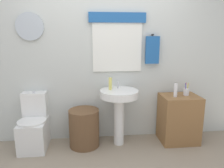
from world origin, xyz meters
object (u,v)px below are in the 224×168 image
Objects in this scene: laundry_hamper at (84,128)px; toilet at (34,127)px; wooden_cabinet at (179,119)px; pedestal_sink at (119,103)px; soap_bottle at (110,84)px; lotion_bottle at (176,90)px; toothbrush_cup at (186,92)px.

toilet is at bearing 177.13° from laundry_hamper.
laundry_hamper is 1.42m from wooden_cabinet.
laundry_hamper is 0.62m from pedestal_sink.
wooden_cabinet is at bearing -0.96° from toilet.
soap_bottle is (0.39, 0.05, 0.63)m from laundry_hamper.
laundry_hamper is at bearing -172.62° from soap_bottle.
wooden_cabinet is 4.08× the size of soap_bottle.
soap_bottle is at bearing 0.77° from toilet.
lotion_bottle is (0.81, -0.04, 0.18)m from pedestal_sink.
laundry_hamper is at bearing 180.00° from wooden_cabinet.
wooden_cabinet is (0.91, 0.00, -0.27)m from pedestal_sink.
wooden_cabinet is at bearing -168.02° from toothbrush_cup.
wooden_cabinet is 0.46m from lotion_bottle.
toilet is 4.58× the size of soap_bottle.
wooden_cabinet is 3.69× the size of lotion_bottle.
laundry_hamper is 1.59m from toothbrush_cup.
laundry_hamper is at bearing 180.00° from pedestal_sink.
soap_bottle is (-0.12, 0.05, 0.28)m from pedestal_sink.
lotion_bottle is at bearing -157.18° from wooden_cabinet.
toilet is 1.25m from soap_bottle.
toothbrush_cup is (1.12, -0.03, -0.14)m from soap_bottle.
soap_bottle is 0.94× the size of toothbrush_cup.
laundry_hamper is at bearing -179.24° from toothbrush_cup.
pedestal_sink is (0.51, -0.00, 0.35)m from laundry_hamper.
toothbrush_cup reaches higher than laundry_hamper.
lotion_bottle is 0.20m from toothbrush_cup.
soap_bottle is (-1.03, 0.05, 0.55)m from wooden_cabinet.
pedestal_sink reaches higher than wooden_cabinet.
toilet is 1.12× the size of wooden_cabinet.
wooden_cabinet is 0.42m from toothbrush_cup.
lotion_bottle is (1.32, -0.04, 0.54)m from laundry_hamper.
toothbrush_cup is at bearing -1.52° from soap_bottle.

